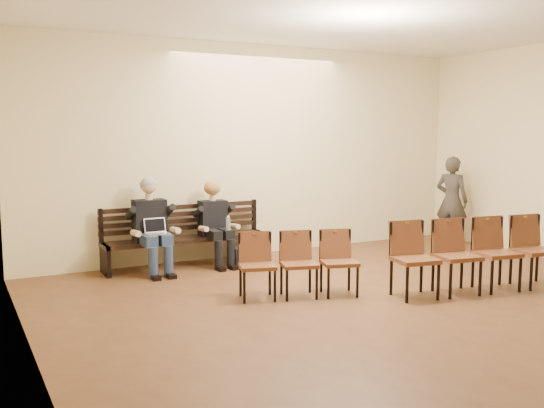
{
  "coord_description": "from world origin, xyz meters",
  "views": [
    {
      "loc": [
        -4.61,
        -4.09,
        2.09
      ],
      "look_at": [
        -0.24,
        4.05,
        0.97
      ],
      "focal_mm": 40.0,
      "sensor_mm": 36.0,
      "label": 1
    }
  ],
  "objects": [
    {
      "name": "laptop",
      "position": [
        -1.98,
        4.3,
        0.57
      ],
      "size": [
        0.35,
        0.3,
        0.23
      ],
      "primitive_type": "cube",
      "rotation": [
        0.0,
        0.0,
        0.16
      ],
      "color": "silver",
      "rests_on": "bench"
    },
    {
      "name": "ground",
      "position": [
        0.0,
        0.0,
        0.0
      ],
      "size": [
        10.0,
        10.0,
        0.0
      ],
      "primitive_type": "plane",
      "color": "brown",
      "rests_on": "ground"
    },
    {
      "name": "chair_row_back",
      "position": [
        1.38,
        1.44,
        0.48
      ],
      "size": [
        2.39,
        0.94,
        0.96
      ],
      "primitive_type": "cube",
      "rotation": [
        0.0,
        0.0,
        -0.18
      ],
      "color": "brown",
      "rests_on": "ground"
    },
    {
      "name": "chair_row_front",
      "position": [
        -0.79,
        2.32,
        0.42
      ],
      "size": [
        1.56,
        0.88,
        0.83
      ],
      "primitive_type": "cube",
      "rotation": [
        0.0,
        0.0,
        -0.3
      ],
      "color": "brown",
      "rests_on": "ground"
    },
    {
      "name": "bench",
      "position": [
        -1.41,
        4.65,
        0.23
      ],
      "size": [
        2.6,
        0.9,
        0.45
      ],
      "primitive_type": "cube",
      "color": "black",
      "rests_on": "ground"
    },
    {
      "name": "bag",
      "position": [
        -0.59,
        4.28,
        0.14
      ],
      "size": [
        0.42,
        0.31,
        0.28
      ],
      "primitive_type": "cube",
      "rotation": [
        0.0,
        0.0,
        -0.15
      ],
      "color": "black",
      "rests_on": "ground"
    },
    {
      "name": "seated_man",
      "position": [
        -2.0,
        4.53,
        0.7
      ],
      "size": [
        0.59,
        0.81,
        1.41
      ],
      "primitive_type": null,
      "color": "black",
      "rests_on": "ground"
    },
    {
      "name": "passerby",
      "position": [
        3.5,
        4.05,
        0.94
      ],
      "size": [
        0.68,
        0.8,
        1.87
      ],
      "primitive_type": "imported",
      "rotation": [
        0.0,
        0.0,
        1.97
      ],
      "color": "#36322C",
      "rests_on": "ground"
    },
    {
      "name": "room_walls",
      "position": [
        0.0,
        0.79,
        2.54
      ],
      "size": [
        8.02,
        10.01,
        3.51
      ],
      "color": "beige",
      "rests_on": "ground"
    },
    {
      "name": "water_bottle",
      "position": [
        -0.9,
        4.24,
        0.56
      ],
      "size": [
        0.08,
        0.08,
        0.23
      ],
      "primitive_type": "cylinder",
      "rotation": [
        0.0,
        0.0,
        -0.25
      ],
      "color": "silver",
      "rests_on": "bench"
    },
    {
      "name": "seated_woman",
      "position": [
        -0.99,
        4.53,
        0.61
      ],
      "size": [
        0.52,
        0.72,
        1.21
      ],
      "primitive_type": null,
      "color": "black",
      "rests_on": "ground"
    }
  ]
}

